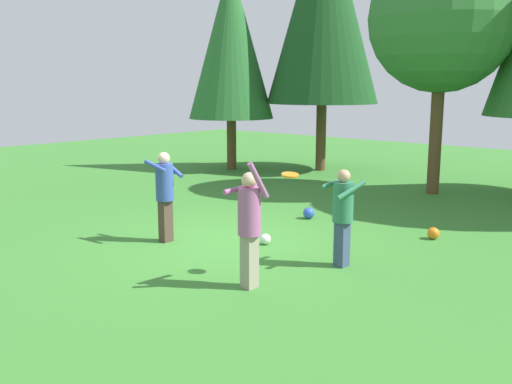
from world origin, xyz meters
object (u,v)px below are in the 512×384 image
Objects in this scene: frisbee at (290,175)px; tree_center at (442,19)px; ball_white at (265,239)px; person_thrower at (249,219)px; tree_far_left at (231,42)px; tree_left at (324,2)px; person_catcher at (343,210)px; person_bystander at (165,189)px; ball_orange at (433,233)px; ball_blue at (309,213)px.

frisbee is 0.06× the size of tree_center.
tree_center reaches higher than ball_white.
person_thrower is 12.68m from tree_far_left.
person_catcher is at bearing -52.93° from tree_left.
tree_left is at bearing 122.79° from frisbee.
tree_far_left reaches higher than person_thrower.
person_bystander is 0.26× the size of tree_center.
ball_orange is at bearing 48.21° from ball_white.
tree_center is (0.76, 4.77, 4.54)m from ball_blue.
tree_center is (-1.70, 7.18, 3.71)m from person_catcher.
ball_blue is (-1.99, 4.19, -0.91)m from person_thrower.
person_thrower is 8.18× the size of ball_orange.
tree_center is (-2.11, 4.56, 4.55)m from ball_orange.
person_bystander reaches higher than frisbee.
person_thrower is 1.00m from frisbee.
ball_white is at bearing -73.94° from ball_blue.
frisbee reaches higher than ball_orange.
frisbee is at bearing -101.76° from ball_orange.
person_catcher is at bearing -4.77° from ball_white.
ball_white is at bearing -75.68° from person_catcher.
person_bystander is at bearing -53.58° from tree_far_left.
tree_left is at bearing 108.87° from person_bystander.
frisbee is 12.25m from tree_left.
person_catcher is 11.93m from tree_left.
ball_orange is 10.85m from tree_left.
person_catcher reaches higher than ball_orange.
person_thrower is at bearing -98.34° from frisbee.
frisbee is 8.81m from tree_center.
person_catcher is (0.46, 1.78, -0.08)m from person_thrower.
person_catcher reaches higher than ball_blue.
frisbee reaches higher than person_catcher.
person_bystander is at bearing -105.42° from ball_blue.
tree_far_left is at bearing 137.62° from ball_white.
person_thrower is 5.19× the size of frisbee.
ball_blue is 0.03× the size of tree_left.
person_bystander is (-2.92, 0.83, -0.01)m from person_thrower.
tree_far_left reaches higher than frisbee.
person_catcher is 7.83× the size of ball_white.
tree_left is at bearing 138.93° from ball_orange.
ball_blue is at bearing 106.06° from ball_white.
ball_white is at bearing -60.80° from tree_left.
tree_center reaches higher than ball_orange.
tree_center is 7.44m from tree_far_left.
tree_left is 3.42m from tree_far_left.
person_thrower is 4.73m from ball_blue.
frisbee is at bearing 0.00° from person_thrower.
person_catcher is 3.51m from person_bystander.
ball_blue is at bearing -56.74° from tree_left.
ball_blue is at bearing -115.46° from person_catcher.
frisbee is (-0.34, -0.98, 0.66)m from person_catcher.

